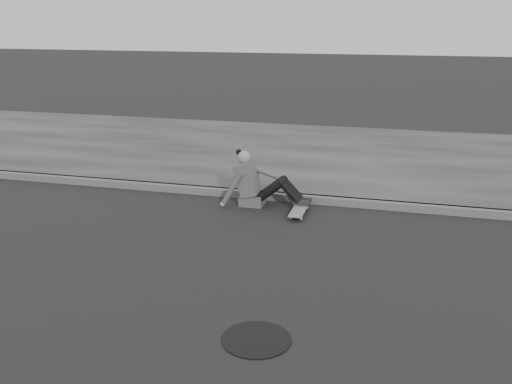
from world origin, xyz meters
TOP-DOWN VIEW (x-y plane):
  - ground at (0.00, 0.00)m, footprint 80.00×80.00m
  - curb at (0.00, 2.58)m, footprint 24.00×0.16m
  - sidewalk at (0.00, 5.60)m, footprint 24.00×6.00m
  - manhole at (1.31, -1.53)m, footprint 0.64×0.64m
  - skateboard at (1.04, 2.00)m, footprint 0.20×0.78m
  - seated_woman at (0.30, 2.25)m, footprint 1.38×0.46m

SIDE VIEW (x-z plane):
  - ground at x=0.00m, z-range 0.00..0.00m
  - manhole at x=1.31m, z-range 0.00..0.01m
  - curb at x=0.00m, z-range 0.00..0.12m
  - sidewalk at x=0.00m, z-range 0.00..0.12m
  - skateboard at x=1.04m, z-range 0.03..0.12m
  - seated_woman at x=0.30m, z-range -0.08..0.80m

